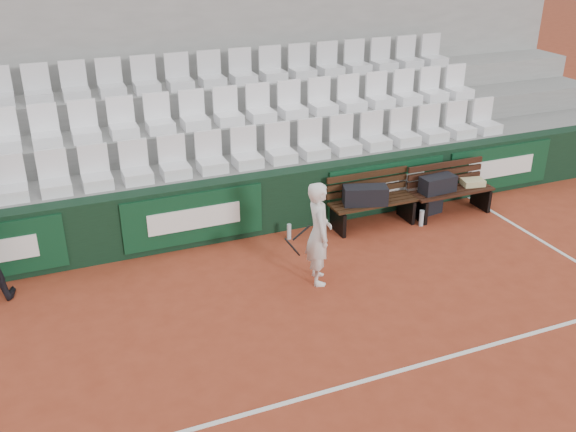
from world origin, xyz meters
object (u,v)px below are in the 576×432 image
object	(u,v)px
tennis_player	(319,233)
sports_bag_ground	(427,205)
water_bottle_near	(289,232)
sports_bag_right	(438,184)
bench_left	(373,213)
water_bottle_far	(421,218)
bench_right	(450,202)
sports_bag_left	(365,195)

from	to	relation	value
tennis_player	sports_bag_ground	bearing A→B (deg)	26.73
water_bottle_near	sports_bag_right	bearing A→B (deg)	-3.16
sports_bag_right	bench_left	bearing A→B (deg)	176.64
water_bottle_near	tennis_player	world-z (taller)	tennis_player
water_bottle_near	water_bottle_far	xyz separation A→B (m)	(2.24, -0.39, 0.01)
bench_right	water_bottle_far	world-z (taller)	bench_right
bench_left	tennis_player	size ratio (longest dim) A/B	0.99
sports_bag_right	tennis_player	size ratio (longest dim) A/B	0.41
sports_bag_right	water_bottle_far	bearing A→B (deg)	-150.79
water_bottle_far	tennis_player	size ratio (longest dim) A/B	0.18
bench_right	water_bottle_near	distance (m)	2.98
water_bottle_far	tennis_player	xyz separation A→B (m)	(-2.36, -0.97, 0.61)
sports_bag_left	water_bottle_near	bearing A→B (deg)	174.41
bench_left	water_bottle_near	world-z (taller)	bench_left
sports_bag_ground	bench_left	bearing A→B (deg)	-175.23
bench_right	sports_bag_left	size ratio (longest dim) A/B	2.10
water_bottle_far	water_bottle_near	bearing A→B (deg)	170.06
bench_right	sports_bag_right	distance (m)	0.47
bench_left	water_bottle_near	xyz separation A→B (m)	(-1.49, 0.08, -0.10)
sports_bag_ground	tennis_player	bearing A→B (deg)	-153.27
bench_right	sports_bag_ground	size ratio (longest dim) A/B	3.11
bench_left	tennis_player	world-z (taller)	tennis_player
sports_bag_right	water_bottle_near	world-z (taller)	sports_bag_right
water_bottle_far	sports_bag_ground	bearing A→B (deg)	47.21
sports_bag_right	tennis_player	world-z (taller)	tennis_player
bench_right	sports_bag_ground	distance (m)	0.40
tennis_player	sports_bag_right	bearing A→B (deg)	23.46
sports_bag_ground	water_bottle_far	world-z (taller)	sports_bag_ground
sports_bag_left	water_bottle_near	size ratio (longest dim) A/B	2.78
water_bottle_far	tennis_player	distance (m)	2.63
bench_left	water_bottle_near	distance (m)	1.49
sports_bag_left	sports_bag_ground	distance (m)	1.41
sports_bag_left	tennis_player	distance (m)	1.88
sports_bag_right	sports_bag_ground	world-z (taller)	sports_bag_right
bench_left	sports_bag_right	size ratio (longest dim) A/B	2.43
bench_right	tennis_player	world-z (taller)	tennis_player
water_bottle_near	sports_bag_left	bearing A→B (deg)	-5.59
sports_bag_right	sports_bag_ground	bearing A→B (deg)	109.46
water_bottle_near	water_bottle_far	distance (m)	2.28
bench_left	water_bottle_far	distance (m)	0.83
sports_bag_right	tennis_player	distance (m)	3.06
water_bottle_near	bench_left	bearing A→B (deg)	-3.00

